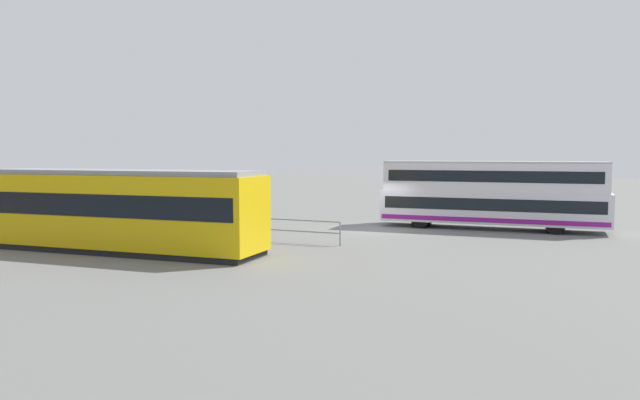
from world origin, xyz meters
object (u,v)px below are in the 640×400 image
object	(u,v)px
tram_yellow	(121,209)
double_decker_bus	(492,194)
info_sign	(175,203)
pedestrian_near_railing	(265,214)

from	to	relation	value
tram_yellow	double_decker_bus	bearing A→B (deg)	-128.24
tram_yellow	info_sign	xyz separation A→B (m)	(1.56, -4.96, -0.17)
tram_yellow	pedestrian_near_railing	world-z (taller)	tram_yellow
double_decker_bus	pedestrian_near_railing	distance (m)	12.22
tram_yellow	pedestrian_near_railing	xyz separation A→B (m)	(-1.86, -7.92, -0.79)
double_decker_bus	tram_yellow	size ratio (longest dim) A/B	0.95
tram_yellow	pedestrian_near_railing	distance (m)	8.18
double_decker_bus	info_sign	bearing A→B (deg)	36.84
tram_yellow	info_sign	size ratio (longest dim) A/B	5.60
info_sign	double_decker_bus	bearing A→B (deg)	-143.16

